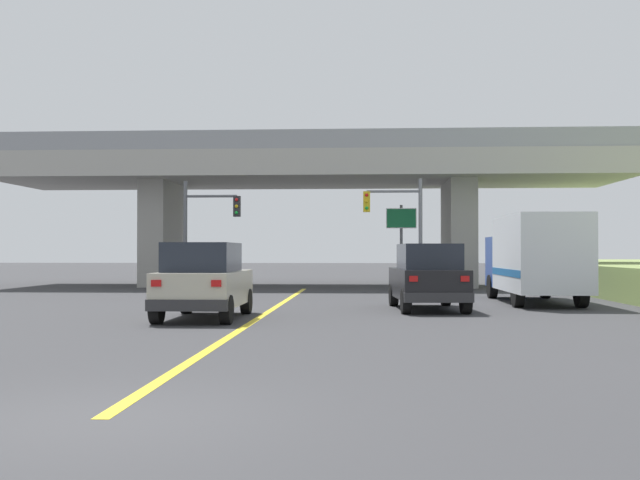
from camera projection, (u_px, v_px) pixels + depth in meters
The scene contains 9 objects.
ground at pixel (309, 286), 39.51m from camera, with size 160.00×160.00×0.00m, color #353538.
overpass_bridge at pixel (309, 181), 39.59m from camera, with size 31.94×8.17×7.55m.
lane_divider_stripe at pixel (267, 312), 22.20m from camera, with size 0.20×28.37×0.01m, color yellow.
suv_lead at pixel (204, 281), 20.09m from camera, with size 1.99×4.32×2.02m.
suv_crossing at pixel (428, 277), 23.20m from camera, with size 2.25×4.53×2.02m.
box_truck at pixel (535, 257), 26.19m from camera, with size 2.33×7.05×3.00m.
traffic_signal_nearside at pixel (400, 219), 35.25m from camera, with size 2.75×0.36×5.18m.
traffic_signal_farside at pixel (205, 222), 35.31m from camera, with size 2.68×0.36×5.07m.
highway_sign at pixel (401, 228), 37.24m from camera, with size 1.49×0.17×4.08m.
Camera 1 is at (2.79, -7.92, 1.78)m, focal length 42.58 mm.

